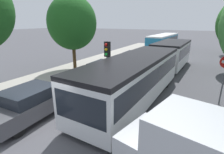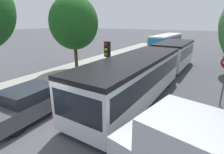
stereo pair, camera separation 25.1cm
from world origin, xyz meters
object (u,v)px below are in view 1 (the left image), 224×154
object	(u,v)px
queued_car_graphite	(32,102)
articulated_bus	(155,63)
queued_car_silver	(104,71)
city_bus_rear	(163,41)
tree_left_mid	(73,24)
queued_car_tan	(133,58)
traffic_light	(107,57)

from	to	relation	value
queued_car_graphite	articulated_bus	bearing A→B (deg)	-26.75
queued_car_graphite	queued_car_silver	world-z (taller)	queued_car_graphite
city_bus_rear	queued_car_silver	size ratio (longest dim) A/B	2.58
city_bus_rear	queued_car_silver	distance (m)	19.73
articulated_bus	queued_car_silver	world-z (taller)	articulated_bus
tree_left_mid	articulated_bus	bearing A→B (deg)	3.06
articulated_bus	city_bus_rear	bearing A→B (deg)	-166.88
city_bus_rear	queued_car_graphite	bearing A→B (deg)	-177.76
articulated_bus	tree_left_mid	xyz separation A→B (m)	(-7.48, -0.40, 2.79)
queued_car_silver	queued_car_graphite	bearing A→B (deg)	177.10
city_bus_rear	queued_car_tan	distance (m)	13.77
queued_car_silver	queued_car_tan	world-z (taller)	queued_car_silver
traffic_light	tree_left_mid	world-z (taller)	tree_left_mid
articulated_bus	queued_car_silver	xyz separation A→B (m)	(-3.63, -1.50, -0.74)
queued_car_tan	traffic_light	xyz separation A→B (m)	(1.75, -8.44, 1.78)
queued_car_silver	tree_left_mid	bearing A→B (deg)	72.37
city_bus_rear	traffic_light	world-z (taller)	traffic_light
traffic_light	queued_car_silver	bearing A→B (deg)	-145.30
queued_car_graphite	queued_car_silver	distance (m)	6.57
city_bus_rear	queued_car_tan	size ratio (longest dim) A/B	2.73
queued_car_graphite	queued_car_tan	size ratio (longest dim) A/B	1.08
tree_left_mid	queued_car_tan	bearing A→B (deg)	51.68
queued_car_graphite	tree_left_mid	distance (m)	9.21
articulated_bus	city_bus_rear	world-z (taller)	articulated_bus
city_bus_rear	traffic_light	xyz separation A→B (m)	(1.68, -22.19, 1.11)
queued_car_silver	queued_car_tan	xyz separation A→B (m)	(0.00, 5.97, -0.04)
articulated_bus	queued_car_tan	size ratio (longest dim) A/B	4.26
articulated_bus	city_bus_rear	size ratio (longest dim) A/B	1.56
queued_car_graphite	queued_car_silver	bearing A→B (deg)	-2.90
articulated_bus	traffic_light	world-z (taller)	traffic_light
queued_car_tan	tree_left_mid	bearing A→B (deg)	139.99
articulated_bus	queued_car_graphite	distance (m)	8.93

